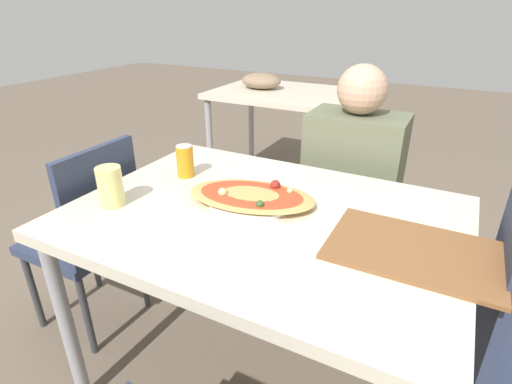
{
  "coord_description": "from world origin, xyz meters",
  "views": [
    {
      "loc": [
        0.51,
        -1.02,
        1.39
      ],
      "look_at": [
        -0.04,
        0.01,
        0.83
      ],
      "focal_mm": 28.0,
      "sensor_mm": 36.0,
      "label": 1
    }
  ],
  "objects_px": {
    "chair_far_seated": "(354,199)",
    "chair_side_left": "(90,231)",
    "soda_can": "(185,161)",
    "person_seated": "(352,172)",
    "dining_table": "(264,232)",
    "pizza_main": "(251,197)",
    "drink_glass": "(110,186)"
  },
  "relations": [
    {
      "from": "chair_side_left",
      "to": "person_seated",
      "type": "bearing_deg",
      "value": -52.35
    },
    {
      "from": "soda_can",
      "to": "dining_table",
      "type": "bearing_deg",
      "value": -17.75
    },
    {
      "from": "pizza_main",
      "to": "chair_side_left",
      "type": "bearing_deg",
      "value": -172.55
    },
    {
      "from": "person_seated",
      "to": "soda_can",
      "type": "bearing_deg",
      "value": 45.69
    },
    {
      "from": "pizza_main",
      "to": "drink_glass",
      "type": "height_order",
      "value": "drink_glass"
    },
    {
      "from": "dining_table",
      "to": "person_seated",
      "type": "distance_m",
      "value": 0.68
    },
    {
      "from": "chair_side_left",
      "to": "soda_can",
      "type": "distance_m",
      "value": 0.55
    },
    {
      "from": "chair_far_seated",
      "to": "chair_side_left",
      "type": "distance_m",
      "value": 1.25
    },
    {
      "from": "dining_table",
      "to": "chair_side_left",
      "type": "distance_m",
      "value": 0.84
    },
    {
      "from": "soda_can",
      "to": "drink_glass",
      "type": "distance_m",
      "value": 0.32
    },
    {
      "from": "chair_side_left",
      "to": "pizza_main",
      "type": "height_order",
      "value": "chair_side_left"
    },
    {
      "from": "chair_side_left",
      "to": "soda_can",
      "type": "height_order",
      "value": "soda_can"
    },
    {
      "from": "chair_far_seated",
      "to": "drink_glass",
      "type": "height_order",
      "value": "drink_glass"
    },
    {
      "from": "dining_table",
      "to": "pizza_main",
      "type": "height_order",
      "value": "pizza_main"
    },
    {
      "from": "dining_table",
      "to": "chair_far_seated",
      "type": "xyz_separation_m",
      "value": [
        0.12,
        0.78,
        -0.2
      ]
    },
    {
      "from": "chair_far_seated",
      "to": "pizza_main",
      "type": "relative_size",
      "value": 1.87
    },
    {
      "from": "person_seated",
      "to": "soda_can",
      "type": "height_order",
      "value": "person_seated"
    },
    {
      "from": "dining_table",
      "to": "soda_can",
      "type": "height_order",
      "value": "soda_can"
    },
    {
      "from": "chair_far_seated",
      "to": "person_seated",
      "type": "distance_m",
      "value": 0.22
    },
    {
      "from": "dining_table",
      "to": "chair_side_left",
      "type": "height_order",
      "value": "chair_side_left"
    },
    {
      "from": "person_seated",
      "to": "drink_glass",
      "type": "distance_m",
      "value": 1.05
    },
    {
      "from": "chair_far_seated",
      "to": "drink_glass",
      "type": "relative_size",
      "value": 6.59
    },
    {
      "from": "person_seated",
      "to": "chair_far_seated",
      "type": "bearing_deg",
      "value": -90.0
    },
    {
      "from": "dining_table",
      "to": "chair_far_seated",
      "type": "distance_m",
      "value": 0.82
    },
    {
      "from": "soda_can",
      "to": "person_seated",
      "type": "bearing_deg",
      "value": 45.69
    },
    {
      "from": "dining_table",
      "to": "person_seated",
      "type": "xyz_separation_m",
      "value": [
        0.12,
        0.67,
        -0.01
      ]
    },
    {
      "from": "pizza_main",
      "to": "soda_can",
      "type": "xyz_separation_m",
      "value": [
        -0.34,
        0.08,
        0.04
      ]
    },
    {
      "from": "pizza_main",
      "to": "dining_table",
      "type": "bearing_deg",
      "value": -33.96
    },
    {
      "from": "chair_side_left",
      "to": "pizza_main",
      "type": "bearing_deg",
      "value": -82.55
    },
    {
      "from": "dining_table",
      "to": "chair_side_left",
      "type": "bearing_deg",
      "value": -176.6
    },
    {
      "from": "soda_can",
      "to": "drink_glass",
      "type": "height_order",
      "value": "drink_glass"
    },
    {
      "from": "chair_side_left",
      "to": "drink_glass",
      "type": "distance_m",
      "value": 0.49
    }
  ]
}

